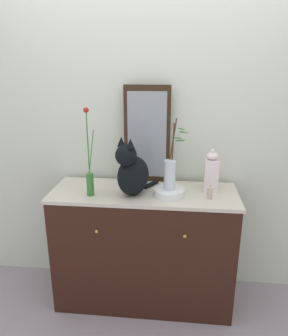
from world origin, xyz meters
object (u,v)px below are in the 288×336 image
at_px(bowl_porcelain, 169,192).
at_px(vase_glass_clear, 170,172).
at_px(sideboard, 144,247).
at_px(vase_slim_green, 90,175).
at_px(cat_sitting, 132,172).
at_px(candle_pillar, 210,193).
at_px(jar_lidded_porcelain, 211,172).
at_px(mirror_leaning, 147,135).

bearing_deg(bowl_porcelain, vase_glass_clear, 25.80).
bearing_deg(sideboard, vase_slim_green, -164.03).
height_order(sideboard, cat_sitting, cat_sitting).
bearing_deg(vase_glass_clear, candle_pillar, -5.03).
distance_m(bowl_porcelain, jar_lidded_porcelain, 0.35).
distance_m(vase_glass_clear, candle_pillar, 0.31).
height_order(mirror_leaning, candle_pillar, mirror_leaning).
height_order(cat_sitting, vase_glass_clear, vase_glass_clear).
bearing_deg(vase_slim_green, jar_lidded_porcelain, 12.08).
height_order(vase_slim_green, bowl_porcelain, vase_slim_green).
distance_m(cat_sitting, bowl_porcelain, 0.30).
bearing_deg(vase_glass_clear, cat_sitting, -176.57).
bearing_deg(jar_lidded_porcelain, vase_slim_green, -167.92).
xyz_separation_m(vase_slim_green, vase_glass_clear, (0.56, 0.05, 0.02)).
distance_m(vase_glass_clear, jar_lidded_porcelain, 0.32).
relative_size(mirror_leaning, candle_pillar, 7.64).
xyz_separation_m(sideboard, cat_sitting, (-0.08, -0.07, 0.64)).
relative_size(vase_glass_clear, candle_pillar, 5.15).
height_order(sideboard, vase_glass_clear, vase_glass_clear).
bearing_deg(cat_sitting, jar_lidded_porcelain, 15.12).
distance_m(cat_sitting, vase_slim_green, 0.30).
xyz_separation_m(vase_glass_clear, jar_lidded_porcelain, (0.29, 0.13, -0.03)).
relative_size(vase_slim_green, jar_lidded_porcelain, 1.98).
height_order(mirror_leaning, cat_sitting, mirror_leaning).
distance_m(mirror_leaning, vase_glass_clear, 0.40).
height_order(vase_slim_green, candle_pillar, vase_slim_green).
distance_m(vase_slim_green, vase_glass_clear, 0.56).
bearing_deg(cat_sitting, sideboard, 44.35).
xyz_separation_m(sideboard, vase_glass_clear, (0.19, -0.06, 0.64)).
bearing_deg(vase_glass_clear, vase_slim_green, -175.16).
height_order(vase_glass_clear, jar_lidded_porcelain, vase_glass_clear).
xyz_separation_m(mirror_leaning, vase_slim_green, (-0.37, -0.33, -0.22)).
relative_size(sideboard, mirror_leaning, 1.83).
relative_size(sideboard, bowl_porcelain, 6.36).
xyz_separation_m(bowl_porcelain, jar_lidded_porcelain, (0.30, 0.14, 0.12)).
distance_m(mirror_leaning, vase_slim_green, 0.54).
bearing_deg(sideboard, jar_lidded_porcelain, 9.01).
bearing_deg(candle_pillar, cat_sitting, 179.11).
bearing_deg(bowl_porcelain, vase_slim_green, -175.29).
bearing_deg(vase_slim_green, bowl_porcelain, 4.71).
height_order(cat_sitting, bowl_porcelain, cat_sitting).
bearing_deg(mirror_leaning, jar_lidded_porcelain, -17.18).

